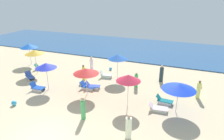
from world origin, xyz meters
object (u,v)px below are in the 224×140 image
object	(u,v)px
umbrella_6	(86,71)
beach_ball_1	(200,86)
umbrella_4	(118,57)
beachgoer_3	(161,74)
umbrella_0	(46,66)
beachgoer_6	(129,127)
lounge_chair_4_0	(106,75)
beachgoer_4	(136,80)
beachgoer_2	(84,73)
umbrella_5	(179,87)
beachgoer_1	(83,109)
umbrella_2	(29,46)
umbrella_3	(128,78)
lounge_chair_6_0	(92,86)
lounge_chair_1_0	(30,76)
umbrella_1	(34,52)
lounge_chair_5_0	(164,101)
lounge_chair_0_0	(37,87)
lounge_chair_1_1	(40,67)
lounge_chair_5_1	(158,108)
beach_ball_2	(110,69)
beachgoer_0	(91,64)
beach_ball_0	(14,103)
beachgoer_5	(199,90)
lounge_chair_6_1	(87,86)

from	to	relation	value
umbrella_6	beach_ball_1	distance (m)	10.91
umbrella_4	beachgoer_3	size ratio (longest dim) A/B	1.53
umbrella_0	beachgoer_6	size ratio (longest dim) A/B	1.57
lounge_chair_4_0	beachgoer_4	bearing A→B (deg)	-115.39
beachgoer_2	umbrella_5	bearing A→B (deg)	31.96
beachgoer_4	beachgoer_1	bearing A→B (deg)	116.85
umbrella_4	beachgoer_4	world-z (taller)	umbrella_4
umbrella_2	lounge_chair_4_0	world-z (taller)	umbrella_2
umbrella_3	lounge_chair_6_0	xyz separation A→B (m)	(-4.00, 1.70, -2.14)
lounge_chair_1_0	umbrella_6	size ratio (longest dim) A/B	0.65
umbrella_4	beachgoer_6	distance (m)	9.21
umbrella_1	lounge_chair_5_0	size ratio (longest dim) A/B	1.96
umbrella_1	lounge_chair_5_0	bearing A→B (deg)	-5.64
umbrella_2	beachgoer_4	bearing A→B (deg)	-6.21
lounge_chair_0_0	umbrella_4	world-z (taller)	umbrella_4
lounge_chair_1_1	lounge_chair_5_1	bearing A→B (deg)	-121.66
umbrella_0	beachgoer_2	bearing A→B (deg)	56.44
beach_ball_2	lounge_chair_5_0	bearing A→B (deg)	-37.97
beachgoer_0	beach_ball_0	size ratio (longest dim) A/B	4.16
beachgoer_0	beachgoer_5	distance (m)	11.74
umbrella_2	beachgoer_0	world-z (taller)	umbrella_2
lounge_chair_4_0	umbrella_3	bearing A→B (deg)	-148.75
lounge_chair_6_1	beach_ball_0	size ratio (longest dim) A/B	3.66
beach_ball_0	beachgoer_6	bearing A→B (deg)	-1.68
beachgoer_4	lounge_chair_1_1	bearing A→B (deg)	43.15
lounge_chair_5_0	beach_ball_2	bearing A→B (deg)	56.00
beachgoer_0	beachgoer_3	xyz separation A→B (m)	(8.00, -0.27, 0.05)
lounge_chair_5_0	beachgoer_5	bearing A→B (deg)	-48.03
umbrella_4	lounge_chair_5_0	distance (m)	6.49
beachgoer_4	beachgoer_6	bearing A→B (deg)	146.61
umbrella_3	beach_ball_0	bearing A→B (deg)	-158.74
lounge_chair_1_0	lounge_chair_6_1	xyz separation A→B (m)	(6.77, 0.08, 0.03)
lounge_chair_5_0	beachgoer_4	distance (m)	3.62
beachgoer_5	beachgoer_1	bearing A→B (deg)	80.89
umbrella_4	lounge_chair_6_1	xyz separation A→B (m)	(-1.82, -3.15, -2.17)
beachgoer_0	beachgoer_2	size ratio (longest dim) A/B	1.01
lounge_chair_5_1	umbrella_6	world-z (taller)	umbrella_6
lounge_chair_0_0	beachgoer_1	distance (m)	6.65
beachgoer_0	umbrella_5	bearing A→B (deg)	84.77
beachgoer_5	lounge_chair_6_0	bearing A→B (deg)	51.88
beachgoer_6	beach_ball_0	world-z (taller)	beachgoer_6
lounge_chair_0_0	umbrella_5	distance (m)	12.38
beachgoer_1	beach_ball_1	xyz separation A→B (m)	(7.79, 8.64, -0.68)
lounge_chair_1_1	umbrella_5	size ratio (longest dim) A/B	0.58
lounge_chair_0_0	lounge_chair_5_0	xyz separation A→B (m)	(11.19, 1.92, -0.02)
lounge_chair_0_0	lounge_chair_4_0	size ratio (longest dim) A/B	0.97
lounge_chair_0_0	lounge_chair_6_1	xyz separation A→B (m)	(4.15, 1.96, -0.02)
umbrella_5	lounge_chair_6_0	xyz separation A→B (m)	(-7.63, 1.16, -1.82)
lounge_chair_6_1	beachgoer_0	xyz separation A→B (m)	(-1.88, 4.53, 0.50)
umbrella_0	lounge_chair_1_0	bearing A→B (deg)	159.33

